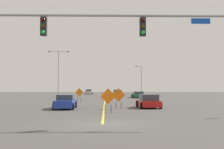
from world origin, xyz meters
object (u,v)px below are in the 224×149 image
street_lamp_mid_right (141,79)px  car_red_mid (148,101)px  construction_sign_right_shoulder (119,96)px  car_blue_passing (65,102)px  car_green_distant (138,95)px  car_yellow_near (117,94)px  street_lamp_far_right (58,70)px  car_silver_approaching (89,92)px  construction_sign_right_lane (79,93)px  traffic_signal_assembly (50,33)px  construction_sign_left_lane (108,98)px

street_lamp_mid_right → car_red_mid: size_ratio=1.88×
construction_sign_right_shoulder → car_blue_passing: construction_sign_right_shoulder is taller
street_lamp_mid_right → car_red_mid: 46.90m
car_red_mid → car_green_distant: car_red_mid is taller
car_blue_passing → car_yellow_near: bearing=79.2°
car_green_distant → car_blue_passing: size_ratio=1.04×
car_green_distant → street_lamp_mid_right: bearing=81.4°
construction_sign_right_shoulder → car_red_mid: (3.06, 1.25, -0.60)m
street_lamp_far_right → car_silver_approaching: bearing=79.6°
construction_sign_right_lane → car_blue_passing: (-0.16, -12.40, -0.60)m
street_lamp_mid_right → car_blue_passing: 49.27m
traffic_signal_assembly → street_lamp_far_right: 42.16m
street_lamp_mid_right → car_blue_passing: bearing=-105.4°
car_silver_approaching → traffic_signal_assembly: bearing=-88.4°
car_green_distant → car_yellow_near: size_ratio=1.00×
traffic_signal_assembly → car_blue_passing: size_ratio=3.83×
traffic_signal_assembly → construction_sign_right_shoulder: traffic_signal_assembly is taller
construction_sign_left_lane → street_lamp_far_right: bearing=105.7°
traffic_signal_assembly → car_silver_approaching: (-1.83, 66.97, -4.48)m
street_lamp_mid_right → construction_sign_left_lane: street_lamp_mid_right is taller
street_lamp_far_right → car_yellow_near: street_lamp_far_right is taller
car_silver_approaching → car_yellow_near: size_ratio=0.97×
car_blue_passing → car_green_distant: bearing=69.7°
traffic_signal_assembly → car_silver_approaching: size_ratio=3.79×
traffic_signal_assembly → street_lamp_far_right: (-6.46, 41.67, 0.39)m
traffic_signal_assembly → street_lamp_mid_right: size_ratio=2.22×
street_lamp_far_right → car_red_mid: street_lamp_far_right is taller
street_lamp_mid_right → car_silver_approaching: size_ratio=1.71×
street_lamp_mid_right → street_lamp_far_right: (-18.79, -17.39, 1.29)m
car_yellow_near → car_silver_approaching: bearing=108.6°
car_red_mid → car_green_distant: size_ratio=0.88×
street_lamp_far_right → car_green_distant: 16.74m
street_lamp_far_right → construction_sign_right_shoulder: street_lamp_far_right is taller
construction_sign_left_lane → car_blue_passing: size_ratio=0.45×
car_blue_passing → car_yellow_near: (6.34, 33.17, 0.06)m
construction_sign_right_lane → construction_sign_right_shoulder: 13.72m
construction_sign_right_lane → construction_sign_right_shoulder: construction_sign_right_shoulder is taller
car_yellow_near → traffic_signal_assembly: bearing=-97.1°
street_lamp_far_right → car_blue_passing: size_ratio=2.11×
car_red_mid → car_blue_passing: car_red_mid is taller
construction_sign_right_lane → construction_sign_left_lane: (3.94, -17.21, 0.01)m
street_lamp_mid_right → construction_sign_left_lane: 53.03m
car_red_mid → car_yellow_near: car_yellow_near is taller
car_yellow_near → construction_sign_left_lane: bearing=-93.4°
traffic_signal_assembly → car_blue_passing: 12.54m
construction_sign_left_lane → car_blue_passing: (-4.10, 4.81, -0.61)m
car_silver_approaching → car_green_distant: bearing=-68.6°
traffic_signal_assembly → construction_sign_right_lane: 24.41m
car_red_mid → car_blue_passing: size_ratio=0.92×
construction_sign_right_lane → car_yellow_near: (6.18, 20.77, -0.54)m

